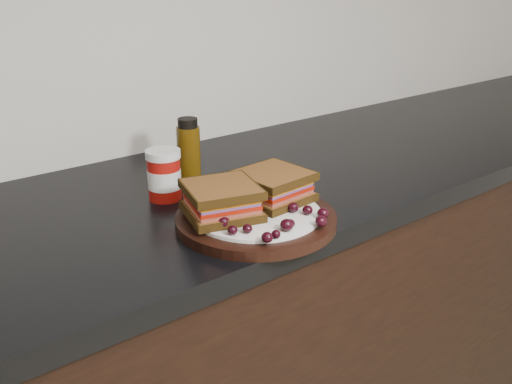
% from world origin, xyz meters
% --- Properties ---
extents(base_cabinets, '(3.96, 0.58, 0.86)m').
position_xyz_m(base_cabinets, '(0.00, 1.70, 0.43)').
color(base_cabinets, black).
rests_on(base_cabinets, ground_plane).
extents(countertop, '(3.98, 0.60, 0.04)m').
position_xyz_m(countertop, '(0.00, 1.70, 0.88)').
color(countertop, black).
rests_on(countertop, base_cabinets).
extents(plate, '(0.28, 0.28, 0.02)m').
position_xyz_m(plate, '(-0.01, 1.51, 0.91)').
color(plate, black).
rests_on(plate, countertop).
extents(sandwich_left, '(0.15, 0.15, 0.05)m').
position_xyz_m(sandwich_left, '(-0.07, 1.54, 0.95)').
color(sandwich_left, brown).
rests_on(sandwich_left, plate).
extents(sandwich_right, '(0.13, 0.13, 0.05)m').
position_xyz_m(sandwich_right, '(0.04, 1.53, 0.95)').
color(sandwich_right, brown).
rests_on(sandwich_right, plate).
extents(grape_0, '(0.02, 0.02, 0.02)m').
position_xyz_m(grape_0, '(-0.10, 1.46, 0.93)').
color(grape_0, black).
rests_on(grape_0, plate).
extents(grape_1, '(0.02, 0.02, 0.01)m').
position_xyz_m(grape_1, '(-0.08, 1.45, 0.93)').
color(grape_1, black).
rests_on(grape_1, plate).
extents(grape_2, '(0.02, 0.02, 0.02)m').
position_xyz_m(grape_2, '(-0.07, 1.41, 0.93)').
color(grape_2, black).
rests_on(grape_2, plate).
extents(grape_3, '(0.01, 0.01, 0.01)m').
position_xyz_m(grape_3, '(-0.05, 1.41, 0.93)').
color(grape_3, black).
rests_on(grape_3, plate).
extents(grape_4, '(0.02, 0.02, 0.02)m').
position_xyz_m(grape_4, '(-0.02, 1.42, 0.93)').
color(grape_4, black).
rests_on(grape_4, plate).
extents(grape_5, '(0.02, 0.02, 0.01)m').
position_xyz_m(grape_5, '(-0.01, 1.42, 0.93)').
color(grape_5, black).
rests_on(grape_5, plate).
extents(grape_6, '(0.02, 0.02, 0.02)m').
position_xyz_m(grape_6, '(0.03, 1.40, 0.93)').
color(grape_6, black).
rests_on(grape_6, plate).
extents(grape_7, '(0.02, 0.02, 0.02)m').
position_xyz_m(grape_7, '(0.06, 1.42, 0.93)').
color(grape_7, black).
rests_on(grape_7, plate).
extents(grape_8, '(0.02, 0.02, 0.02)m').
position_xyz_m(grape_8, '(0.05, 1.45, 0.93)').
color(grape_8, black).
rests_on(grape_8, plate).
extents(grape_9, '(0.02, 0.02, 0.02)m').
position_xyz_m(grape_9, '(0.04, 1.47, 0.93)').
color(grape_9, black).
rests_on(grape_9, plate).
extents(grape_10, '(0.02, 0.02, 0.02)m').
position_xyz_m(grape_10, '(0.07, 1.50, 0.93)').
color(grape_10, black).
rests_on(grape_10, plate).
extents(grape_11, '(0.02, 0.02, 0.02)m').
position_xyz_m(grape_11, '(0.06, 1.53, 0.93)').
color(grape_11, black).
rests_on(grape_11, plate).
extents(grape_12, '(0.02, 0.02, 0.02)m').
position_xyz_m(grape_12, '(0.06, 1.53, 0.93)').
color(grape_12, black).
rests_on(grape_12, plate).
extents(grape_13, '(0.02, 0.02, 0.02)m').
position_xyz_m(grape_13, '(0.05, 1.57, 0.93)').
color(grape_13, black).
rests_on(grape_13, plate).
extents(grape_14, '(0.02, 0.02, 0.02)m').
position_xyz_m(grape_14, '(-0.07, 1.56, 0.93)').
color(grape_14, black).
rests_on(grape_14, plate).
extents(grape_15, '(0.02, 0.02, 0.02)m').
position_xyz_m(grape_15, '(-0.07, 1.54, 0.93)').
color(grape_15, black).
rests_on(grape_15, plate).
extents(grape_16, '(0.02, 0.02, 0.02)m').
position_xyz_m(grape_16, '(-0.09, 1.51, 0.93)').
color(grape_16, black).
rests_on(grape_16, plate).
extents(grape_17, '(0.02, 0.02, 0.02)m').
position_xyz_m(grape_17, '(-0.10, 1.49, 0.93)').
color(grape_17, black).
rests_on(grape_17, plate).
extents(grape_18, '(0.02, 0.02, 0.02)m').
position_xyz_m(grape_18, '(-0.08, 1.55, 0.93)').
color(grape_18, black).
rests_on(grape_18, plate).
extents(grape_19, '(0.02, 0.02, 0.02)m').
position_xyz_m(grape_19, '(-0.08, 1.54, 0.93)').
color(grape_19, black).
rests_on(grape_19, plate).
extents(grape_20, '(0.02, 0.02, 0.02)m').
position_xyz_m(grape_20, '(-0.07, 1.52, 0.93)').
color(grape_20, black).
rests_on(grape_20, plate).
extents(condiment_jar, '(0.09, 0.09, 0.10)m').
position_xyz_m(condiment_jar, '(-0.08, 1.71, 0.95)').
color(condiment_jar, '#99100B').
rests_on(condiment_jar, countertop).
extents(oil_bottle, '(0.06, 0.06, 0.13)m').
position_xyz_m(oil_bottle, '(0.01, 1.77, 0.97)').
color(oil_bottle, '#452E06').
rests_on(oil_bottle, countertop).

